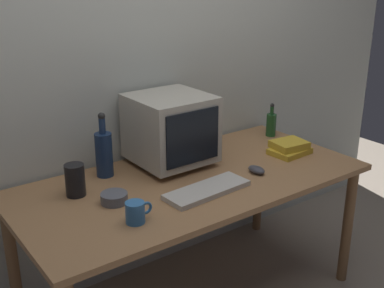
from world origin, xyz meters
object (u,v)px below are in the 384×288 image
at_px(bottle_tall, 104,152).
at_px(bottle_short, 271,124).
at_px(keyboard, 207,190).
at_px(cd_spindle, 114,198).
at_px(book_stack, 289,148).
at_px(metal_canister, 75,180).
at_px(crt_monitor, 171,129).
at_px(computer_mouse, 257,170).
at_px(mug, 136,212).

distance_m(bottle_tall, bottle_short, 1.10).
distance_m(keyboard, cd_spindle, 0.43).
bearing_deg(book_stack, keyboard, -169.68).
xyz_separation_m(keyboard, cd_spindle, (-0.39, 0.16, 0.01)).
relative_size(keyboard, cd_spindle, 3.50).
bearing_deg(metal_canister, bottle_tall, 30.63).
height_order(book_stack, metal_canister, metal_canister).
relative_size(crt_monitor, cd_spindle, 3.27).
xyz_separation_m(computer_mouse, bottle_short, (0.47, 0.37, 0.06)).
bearing_deg(metal_canister, bottle_short, 3.15).
bearing_deg(mug, computer_mouse, 6.02).
xyz_separation_m(keyboard, bottle_tall, (-0.29, 0.45, 0.11)).
bearing_deg(bottle_short, book_stack, -115.21).
distance_m(mug, cd_spindle, 0.21).
height_order(cd_spindle, metal_canister, metal_canister).
bearing_deg(cd_spindle, keyboard, -22.08).
distance_m(bottle_tall, cd_spindle, 0.33).
relative_size(book_stack, mug, 1.85).
xyz_separation_m(computer_mouse, cd_spindle, (-0.73, 0.13, 0.00)).
xyz_separation_m(keyboard, metal_canister, (-0.50, 0.33, 0.06)).
bearing_deg(bottle_tall, book_stack, -18.86).
height_order(keyboard, mug, mug).
height_order(crt_monitor, mug, crt_monitor).
xyz_separation_m(crt_monitor, keyboard, (-0.06, -0.39, -0.18)).
distance_m(bottle_short, cd_spindle, 1.22).
distance_m(keyboard, bottle_tall, 0.55).
xyz_separation_m(bottle_short, mug, (-1.21, -0.45, -0.03)).
bearing_deg(book_stack, bottle_tall, 161.14).
bearing_deg(bottle_tall, crt_monitor, -10.66).
relative_size(mug, metal_canister, 0.80).
distance_m(keyboard, mug, 0.41).
distance_m(crt_monitor, mug, 0.65).
xyz_separation_m(bottle_short, book_stack, (-0.13, -0.28, -0.04)).
relative_size(book_stack, metal_canister, 1.48).
bearing_deg(book_stack, mug, -170.95).
bearing_deg(book_stack, metal_canister, 170.03).
relative_size(bottle_short, mug, 1.71).
height_order(bottle_short, mug, bottle_short).
bearing_deg(computer_mouse, keyboard, -175.92).
xyz_separation_m(crt_monitor, metal_canister, (-0.56, -0.06, -0.12)).
bearing_deg(bottle_short, mug, -159.59).
height_order(keyboard, bottle_short, bottle_short).
relative_size(computer_mouse, book_stack, 0.45).
relative_size(mug, cd_spindle, 1.00).
bearing_deg(cd_spindle, crt_monitor, 26.53).
bearing_deg(bottle_tall, computer_mouse, -33.91).
xyz_separation_m(bottle_tall, metal_canister, (-0.21, -0.12, -0.05)).
relative_size(bottle_tall, cd_spindle, 2.73).
distance_m(bottle_tall, metal_canister, 0.25).
bearing_deg(mug, metal_canister, 104.18).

